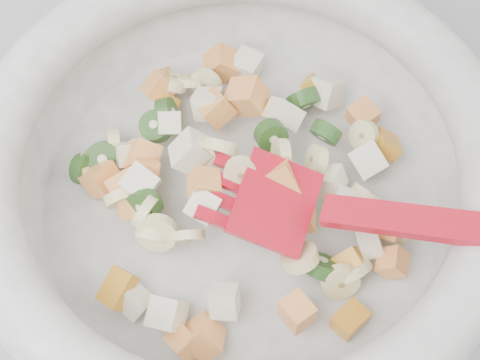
{
  "coord_description": "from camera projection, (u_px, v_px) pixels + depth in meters",
  "views": [
    {
      "loc": [
        0.09,
        1.24,
        1.36
      ],
      "look_at": [
        0.11,
        1.47,
        0.95
      ],
      "focal_mm": 50.0,
      "sensor_mm": 36.0,
      "label": 1
    }
  ],
  "objects": [
    {
      "name": "mixing_bowl",
      "position": [
        240.0,
        173.0,
        0.46
      ],
      "size": [
        0.43,
        0.37,
        0.13
      ],
      "color": "white",
      "rests_on": "counter"
    }
  ]
}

